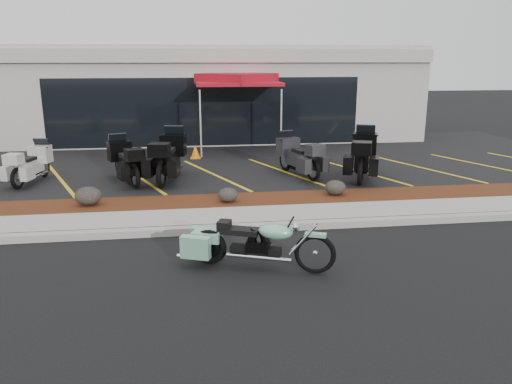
{
  "coord_description": "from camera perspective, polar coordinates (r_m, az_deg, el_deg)",
  "views": [
    {
      "loc": [
        -0.75,
        -8.92,
        3.5
      ],
      "look_at": [
        0.65,
        1.2,
        0.76
      ],
      "focal_mm": 35.0,
      "sensor_mm": 36.0,
      "label": 1
    }
  ],
  "objects": [
    {
      "name": "mulch_bed",
      "position": [
        12.23,
        -4.07,
        -1.26
      ],
      "size": [
        24.0,
        1.2,
        0.16
      ],
      "primitive_type": "cube",
      "color": "#3B1C0D",
      "rests_on": "ground"
    },
    {
      "name": "touring_white",
      "position": [
        15.72,
        -23.18,
        3.62
      ],
      "size": [
        1.16,
        2.07,
        1.14
      ],
      "primitive_type": null,
      "rotation": [
        0.0,
        0.0,
        1.35
      ],
      "color": "silver",
      "rests_on": "upper_lot"
    },
    {
      "name": "traffic_cone",
      "position": [
        17.43,
        -6.95,
        4.62
      ],
      "size": [
        0.38,
        0.38,
        0.47
      ],
      "primitive_type": "cone",
      "rotation": [
        0.0,
        0.0,
        -0.16
      ],
      "color": "orange",
      "rests_on": "upper_lot"
    },
    {
      "name": "touring_black_rear",
      "position": [
        15.5,
        12.31,
        4.91
      ],
      "size": [
        1.83,
        2.65,
        1.44
      ],
      "primitive_type": null,
      "rotation": [
        0.0,
        0.0,
        1.17
      ],
      "color": "black",
      "rests_on": "upper_lot"
    },
    {
      "name": "touring_black_front",
      "position": [
        15.02,
        -15.42,
        4.08
      ],
      "size": [
        1.59,
        2.35,
        1.28
      ],
      "primitive_type": null,
      "rotation": [
        0.0,
        0.0,
        1.95
      ],
      "color": "black",
      "rests_on": "upper_lot"
    },
    {
      "name": "popup_canopy",
      "position": [
        18.84,
        -2.21,
        12.62
      ],
      "size": [
        3.78,
        3.78,
        2.82
      ],
      "rotation": [
        0.0,
        0.0,
        -0.29
      ],
      "color": "silver",
      "rests_on": "upper_lot"
    },
    {
      "name": "dealership_building",
      "position": [
        23.44,
        -6.17,
        11.28
      ],
      "size": [
        18.0,
        8.16,
        4.0
      ],
      "color": "#A29D92",
      "rests_on": "ground"
    },
    {
      "name": "upper_lot",
      "position": [
        17.47,
        -5.3,
        3.65
      ],
      "size": [
        26.0,
        9.6,
        0.15
      ],
      "primitive_type": "cube",
      "color": "black",
      "rests_on": "ground"
    },
    {
      "name": "curb",
      "position": [
        10.42,
        -3.34,
        -4.19
      ],
      "size": [
        24.0,
        0.25,
        0.15
      ],
      "primitive_type": "cube",
      "color": "gray",
      "rests_on": "ground"
    },
    {
      "name": "sidewalk",
      "position": [
        11.08,
        -3.64,
        -3.01
      ],
      "size": [
        24.0,
        1.2,
        0.15
      ],
      "primitive_type": "cube",
      "color": "gray",
      "rests_on": "ground"
    },
    {
      "name": "boulder_mid",
      "position": [
        11.99,
        -3.23,
        -0.32
      ],
      "size": [
        0.48,
        0.4,
        0.34
      ],
      "primitive_type": "ellipsoid",
      "color": "black",
      "rests_on": "mulch_bed"
    },
    {
      "name": "boulder_right",
      "position": [
        12.74,
        9.04,
        0.51
      ],
      "size": [
        0.53,
        0.44,
        0.38
      ],
      "primitive_type": "ellipsoid",
      "color": "black",
      "rests_on": "mulch_bed"
    },
    {
      "name": "touring_black_mid",
      "position": [
        15.13,
        -9.28,
        4.82
      ],
      "size": [
        1.39,
        2.62,
        1.44
      ],
      "primitive_type": null,
      "rotation": [
        0.0,
        0.0,
        1.38
      ],
      "color": "black",
      "rests_on": "upper_lot"
    },
    {
      "name": "hero_cruiser",
      "position": [
        8.37,
        6.78,
        -6.37
      ],
      "size": [
        2.69,
        1.58,
        0.92
      ],
      "primitive_type": null,
      "rotation": [
        0.0,
        0.0,
        -0.37
      ],
      "color": "#79BC9C",
      "rests_on": "ground"
    },
    {
      "name": "touring_grey",
      "position": [
        15.32,
        3.42,
        4.75
      ],
      "size": [
        1.46,
        2.3,
        1.25
      ],
      "primitive_type": null,
      "rotation": [
        0.0,
        0.0,
        1.9
      ],
      "color": "#2F2F34",
      "rests_on": "upper_lot"
    },
    {
      "name": "ground",
      "position": [
        9.61,
        -2.9,
        -6.36
      ],
      "size": [
        90.0,
        90.0,
        0.0
      ],
      "primitive_type": "plane",
      "color": "black",
      "rests_on": "ground"
    },
    {
      "name": "boulder_left",
      "position": [
        12.34,
        -18.64,
        -0.43
      ],
      "size": [
        0.62,
        0.51,
        0.44
      ],
      "primitive_type": "ellipsoid",
      "color": "black",
      "rests_on": "mulch_bed"
    }
  ]
}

